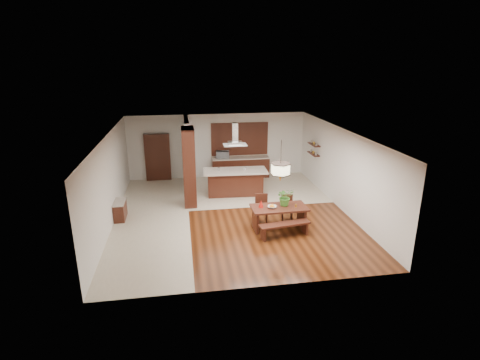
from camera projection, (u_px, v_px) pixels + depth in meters
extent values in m
plane|color=#3D1B0B|center=(232.00, 214.00, 13.23)|extent=(9.00, 9.00, 0.00)
cube|color=white|center=(231.00, 133.00, 12.33)|extent=(8.00, 9.00, 0.04)
cube|color=silver|center=(218.00, 146.00, 17.01)|extent=(8.00, 0.04, 2.90)
cube|color=silver|center=(258.00, 232.00, 8.56)|extent=(8.00, 0.04, 2.90)
cube|color=silver|center=(110.00, 181.00, 12.17)|extent=(0.04, 9.00, 2.90)
cube|color=silver|center=(342.00, 170.00, 13.39)|extent=(0.04, 9.00, 2.90)
cube|color=beige|center=(152.00, 219.00, 12.81)|extent=(2.50, 9.00, 0.01)
cube|color=beige|center=(253.00, 189.00, 15.77)|extent=(5.50, 4.00, 0.01)
cube|color=#371E0D|center=(231.00, 133.00, 12.34)|extent=(8.00, 9.00, 0.02)
cube|color=black|center=(189.00, 167.00, 13.70)|extent=(0.45, 1.00, 2.90)
cube|color=silver|center=(187.00, 153.00, 15.67)|extent=(0.18, 2.40, 2.90)
cube|color=black|center=(120.00, 210.00, 12.74)|extent=(0.37, 0.88, 0.63)
cube|color=black|center=(158.00, 157.00, 16.63)|extent=(1.10, 0.20, 2.10)
cube|color=black|center=(240.00, 168.00, 17.19)|extent=(2.60, 0.60, 0.90)
cube|color=beige|center=(240.00, 158.00, 17.04)|extent=(2.60, 0.62, 0.05)
cube|color=#925A2B|center=(240.00, 139.00, 17.03)|extent=(2.60, 0.08, 1.50)
cube|color=black|center=(313.00, 154.00, 15.83)|extent=(0.26, 0.90, 0.04)
cube|color=black|center=(314.00, 144.00, 15.70)|extent=(0.26, 0.90, 0.04)
cube|color=black|center=(279.00, 208.00, 11.92)|extent=(1.79, 0.92, 0.06)
cube|color=black|center=(255.00, 220.00, 11.91)|extent=(0.09, 0.71, 0.68)
cube|color=black|center=(302.00, 217.00, 12.17)|extent=(0.09, 0.71, 0.68)
imported|color=#3D7928|center=(285.00, 197.00, 11.94)|extent=(0.56, 0.50, 0.59)
imported|color=#BAB1A3|center=(272.00, 207.00, 11.82)|extent=(0.34, 0.34, 0.07)
cone|color=#B5140C|center=(261.00, 204.00, 11.84)|extent=(0.17, 0.17, 0.24)
cylinder|color=gold|center=(296.00, 206.00, 11.89)|extent=(0.08, 0.08, 0.09)
cube|color=black|center=(235.00, 183.00, 15.00)|extent=(2.21, 0.93, 0.98)
cube|color=beige|center=(235.00, 171.00, 14.78)|extent=(2.55, 1.21, 0.05)
imported|color=silver|center=(245.00, 169.00, 14.79)|extent=(0.13, 0.13, 0.09)
imported|color=silver|center=(223.00, 154.00, 16.89)|extent=(0.63, 0.47, 0.32)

